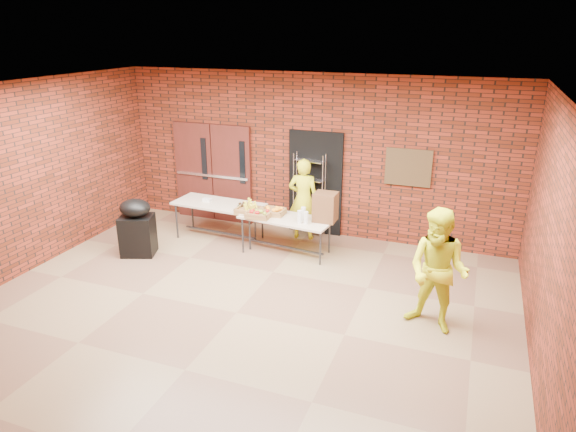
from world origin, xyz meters
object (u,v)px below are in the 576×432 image
(covered_grill, at_px, (137,227))
(table_right, at_px, (286,221))
(coffee_dispenser, at_px, (325,207))
(volunteer_man, at_px, (438,271))
(wire_rack, at_px, (309,195))
(table_left, at_px, (219,206))
(volunteer_woman, at_px, (303,199))

(covered_grill, bearing_deg, table_right, 1.85)
(coffee_dispenser, relative_size, covered_grill, 0.49)
(volunteer_man, bearing_deg, table_right, 167.56)
(coffee_dispenser, xyz_separation_m, volunteer_man, (2.13, -1.78, -0.08))
(wire_rack, relative_size, table_right, 0.95)
(coffee_dispenser, distance_m, covered_grill, 3.48)
(wire_rack, height_order, covered_grill, wire_rack)
(table_left, relative_size, volunteer_man, 1.04)
(volunteer_woman, height_order, volunteer_man, volunteer_man)
(volunteer_man, bearing_deg, coffee_dispenser, 158.17)
(coffee_dispenser, bearing_deg, volunteer_woman, 133.19)
(table_right, bearing_deg, volunteer_woman, 92.22)
(table_right, relative_size, volunteer_woman, 1.09)
(wire_rack, bearing_deg, table_right, -82.84)
(table_right, distance_m, coffee_dispenser, 0.79)
(wire_rack, distance_m, table_left, 1.81)
(covered_grill, bearing_deg, table_left, 29.23)
(table_left, relative_size, table_right, 1.04)
(coffee_dispenser, bearing_deg, table_left, 177.57)
(table_right, xyz_separation_m, coffee_dispenser, (0.72, 0.10, 0.32))
(covered_grill, bearing_deg, wire_rack, 17.71)
(table_right, bearing_deg, table_left, 178.61)
(wire_rack, distance_m, volunteer_woman, 0.23)
(wire_rack, relative_size, table_left, 0.92)
(volunteer_man, bearing_deg, wire_rack, 153.45)
(table_left, relative_size, covered_grill, 1.72)
(table_left, bearing_deg, coffee_dispenser, 0.95)
(wire_rack, relative_size, covered_grill, 1.57)
(covered_grill, height_order, volunteer_woman, volunteer_woman)
(table_left, distance_m, volunteer_man, 4.73)
(covered_grill, xyz_separation_m, volunteer_man, (5.39, -0.65, 0.35))
(table_right, distance_m, covered_grill, 2.74)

